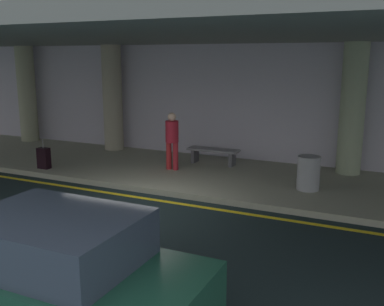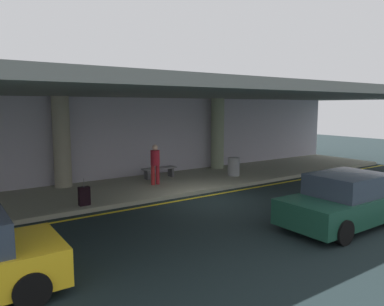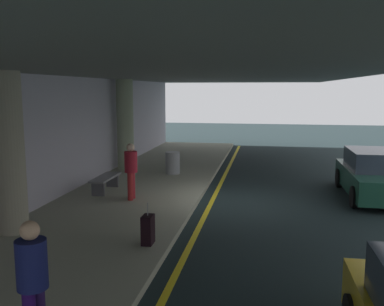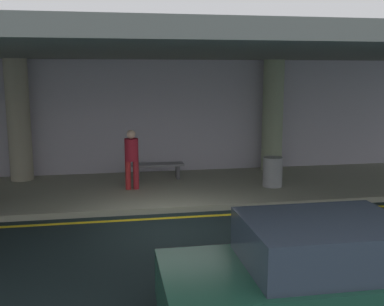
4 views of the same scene
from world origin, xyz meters
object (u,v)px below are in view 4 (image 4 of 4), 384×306
(support_column_right_mid, at_px, (273,116))
(trash_bin_steel, at_px, (273,172))
(support_column_center, at_px, (19,120))
(bench_metal, at_px, (158,168))
(car_dark_green, at_px, (317,277))
(traveler_with_luggage, at_px, (132,156))

(support_column_right_mid, distance_m, trash_bin_steel, 2.65)
(support_column_center, bearing_deg, bench_metal, -8.76)
(car_dark_green, height_order, bench_metal, car_dark_green)
(car_dark_green, bearing_deg, trash_bin_steel, -107.94)
(bench_metal, xyz_separation_m, trash_bin_steel, (3.17, -1.50, 0.07))
(bench_metal, bearing_deg, support_column_right_mid, 9.23)
(support_column_right_mid, bearing_deg, trash_bin_steel, -108.71)
(traveler_with_luggage, xyz_separation_m, bench_metal, (0.83, 1.14, -0.61))
(traveler_with_luggage, height_order, bench_metal, traveler_with_luggage)
(support_column_center, distance_m, traveler_with_luggage, 3.82)
(traveler_with_luggage, distance_m, bench_metal, 1.54)
(car_dark_green, bearing_deg, support_column_right_mid, -108.77)
(car_dark_green, distance_m, traveler_with_luggage, 7.64)
(support_column_right_mid, bearing_deg, car_dark_green, -106.04)
(support_column_right_mid, xyz_separation_m, traveler_with_luggage, (-4.73, -1.77, -0.86))
(support_column_center, relative_size, trash_bin_steel, 4.29)
(trash_bin_steel, bearing_deg, traveler_with_luggage, 174.81)
(car_dark_green, height_order, traveler_with_luggage, traveler_with_luggage)
(bench_metal, height_order, trash_bin_steel, trash_bin_steel)
(support_column_right_mid, height_order, traveler_with_luggage, support_column_right_mid)
(car_dark_green, distance_m, bench_metal, 8.57)
(support_column_center, relative_size, support_column_right_mid, 1.00)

